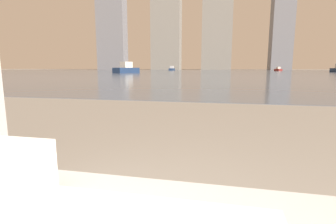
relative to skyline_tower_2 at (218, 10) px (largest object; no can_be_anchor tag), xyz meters
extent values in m
cube|color=slate|center=(4.39, -56.00, -25.04)|extent=(180.00, 110.00, 0.01)
cube|color=maroon|center=(18.79, -38.37, -24.77)|extent=(1.81, 3.20, 0.53)
cube|color=silver|center=(18.79, -38.37, -24.21)|extent=(1.03, 1.30, 0.61)
cube|color=navy|center=(-12.08, -74.82, -24.60)|extent=(3.41, 5.31, 0.88)
cube|color=silver|center=(-12.08, -74.82, -23.66)|extent=(1.85, 2.21, 1.01)
cube|color=navy|center=(-12.86, -33.16, -24.70)|extent=(1.33, 3.84, 0.67)
cube|color=silver|center=(-12.86, -33.16, -23.98)|extent=(0.96, 1.44, 0.77)
cube|color=gray|center=(0.00, 0.00, 0.00)|extent=(12.59, 6.28, 50.10)
camera|label=1|loc=(4.97, -117.76, -24.15)|focal=28.00mm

